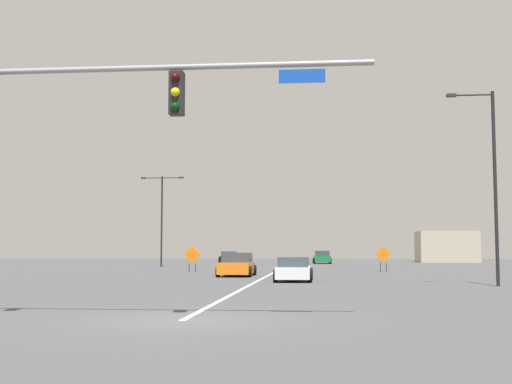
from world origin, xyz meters
The scene contains 11 objects.
ground centered at (0.00, 0.00, 0.00)m, with size 193.82×193.82×0.00m, color #444447.
road_centre_stripe centered at (0.00, 53.84, 0.00)m, with size 0.16×107.68×0.01m.
street_lamp_near_right centered at (11.03, 15.58, 4.89)m, with size 2.15×0.24×8.88m.
street_lamp_mid_left centered at (-11.53, 46.28, 5.05)m, with size 4.08×0.24×8.50m.
construction_sign_right_shoulder centered at (7.83, 34.04, 1.16)m, with size 1.13×0.29×1.84m.
construction_sign_right_lane centered at (-5.87, 32.07, 1.17)m, with size 1.23×0.25×1.88m.
car_white_mid centered at (1.88, 19.44, 0.59)m, with size 1.93×4.46×1.24m.
car_black_near centered at (-7.57, 64.57, 0.63)m, with size 2.21×4.64×1.35m.
car_orange_passing centered at (-1.83, 25.43, 0.66)m, with size 2.11×4.35×1.43m.
car_green_far centered at (3.50, 61.38, 0.70)m, with size 2.15×4.50×1.45m.
roadside_building_east centered at (18.87, 69.27, 1.91)m, with size 7.02×5.60×3.82m.
Camera 1 is at (3.20, -15.56, 1.67)m, focal length 47.05 mm.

